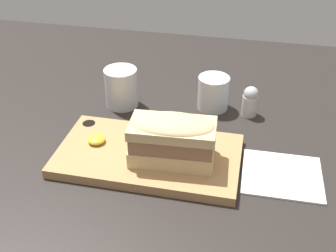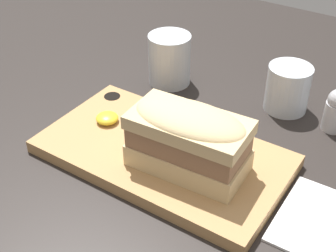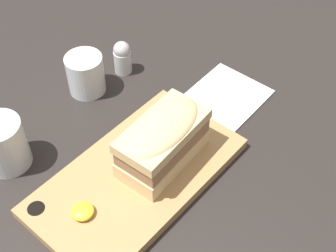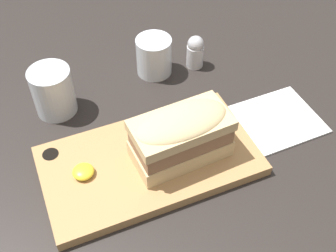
# 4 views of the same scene
# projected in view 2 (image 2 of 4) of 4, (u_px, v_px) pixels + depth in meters

# --- Properties ---
(dining_table) EXTENTS (1.87, 1.28, 0.02)m
(dining_table) POSITION_uv_depth(u_px,v_px,m) (188.00, 161.00, 0.70)
(dining_table) COLOR #282321
(dining_table) RESTS_ON ground
(serving_board) EXTENTS (0.36, 0.20, 0.02)m
(serving_board) POSITION_uv_depth(u_px,v_px,m) (163.00, 153.00, 0.68)
(serving_board) COLOR tan
(serving_board) RESTS_ON dining_table
(sandwich) EXTENTS (0.16, 0.09, 0.09)m
(sandwich) POSITION_uv_depth(u_px,v_px,m) (189.00, 137.00, 0.62)
(sandwich) COLOR #DBBC84
(sandwich) RESTS_ON serving_board
(mustard_dollop) EXTENTS (0.04, 0.04, 0.01)m
(mustard_dollop) POSITION_uv_depth(u_px,v_px,m) (107.00, 118.00, 0.73)
(mustard_dollop) COLOR yellow
(mustard_dollop) RESTS_ON serving_board
(water_glass) EXTENTS (0.08, 0.08, 0.09)m
(water_glass) POSITION_uv_depth(u_px,v_px,m) (169.00, 62.00, 0.85)
(water_glass) COLOR silver
(water_glass) RESTS_ON dining_table
(wine_glass) EXTENTS (0.07, 0.07, 0.08)m
(wine_glass) POSITION_uv_depth(u_px,v_px,m) (287.00, 90.00, 0.78)
(wine_glass) COLOR silver
(wine_glass) RESTS_ON dining_table
(salt_shaker) EXTENTS (0.04, 0.04, 0.07)m
(salt_shaker) POSITION_uv_depth(u_px,v_px,m) (336.00, 110.00, 0.73)
(salt_shaker) COLOR silver
(salt_shaker) RESTS_ON dining_table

